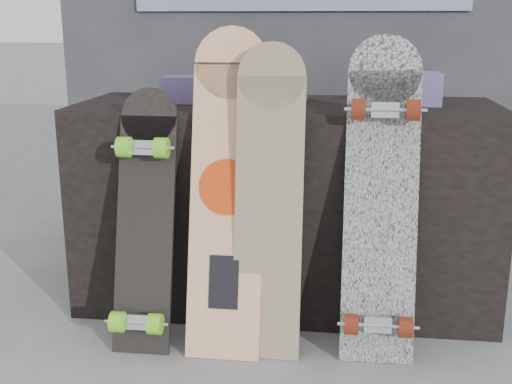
# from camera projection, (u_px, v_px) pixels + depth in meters

# --- Properties ---
(ground) EXTENTS (60.00, 60.00, 0.00)m
(ground) POSITION_uv_depth(u_px,v_px,m) (273.00, 357.00, 2.18)
(ground) COLOR slate
(ground) RESTS_ON ground
(vendor_table) EXTENTS (1.60, 0.60, 0.80)m
(vendor_table) POSITION_uv_depth(u_px,v_px,m) (286.00, 204.00, 2.55)
(vendor_table) COLOR black
(vendor_table) RESTS_ON ground
(booth) EXTENTS (2.40, 0.22, 2.20)m
(booth) POSITION_uv_depth(u_px,v_px,m) (301.00, 21.00, 3.19)
(booth) COLOR #313035
(booth) RESTS_ON ground
(merch_box_purple) EXTENTS (0.18, 0.12, 0.10)m
(merch_box_purple) POSITION_uv_depth(u_px,v_px,m) (186.00, 90.00, 2.46)
(merch_box_purple) COLOR #463164
(merch_box_purple) RESTS_ON vendor_table
(merch_box_small) EXTENTS (0.14, 0.14, 0.12)m
(merch_box_small) POSITION_uv_depth(u_px,v_px,m) (421.00, 89.00, 2.39)
(merch_box_small) COLOR #463164
(merch_box_small) RESTS_ON vendor_table
(merch_box_flat) EXTENTS (0.22, 0.10, 0.06)m
(merch_box_flat) POSITION_uv_depth(u_px,v_px,m) (279.00, 93.00, 2.52)
(merch_box_flat) COLOR #D1B78C
(merch_box_flat) RESTS_ON vendor_table
(longboard_geisha) EXTENTS (0.25, 0.31, 1.09)m
(longboard_geisha) POSITION_uv_depth(u_px,v_px,m) (227.00, 182.00, 2.17)
(longboard_geisha) COLOR beige
(longboard_geisha) RESTS_ON ground
(longboard_celtic) EXTENTS (0.23, 0.21, 1.04)m
(longboard_celtic) POSITION_uv_depth(u_px,v_px,m) (269.00, 192.00, 2.13)
(longboard_celtic) COLOR beige
(longboard_celtic) RESTS_ON ground
(longboard_cascadia) EXTENTS (0.24, 0.33, 1.07)m
(longboard_cascadia) POSITION_uv_depth(u_px,v_px,m) (381.00, 194.00, 2.12)
(longboard_cascadia) COLOR silver
(longboard_cascadia) RESTS_ON ground
(skateboard_dark) EXTENTS (0.20, 0.33, 0.89)m
(skateboard_dark) POSITION_uv_depth(u_px,v_px,m) (144.00, 217.00, 2.20)
(skateboard_dark) COLOR black
(skateboard_dark) RESTS_ON ground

